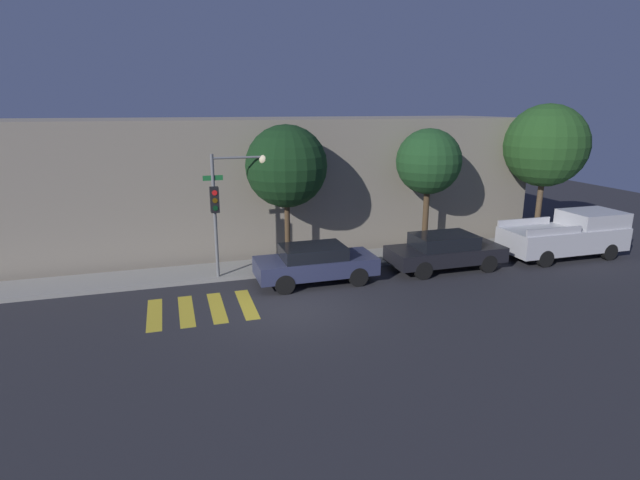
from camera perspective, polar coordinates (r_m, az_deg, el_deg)
ground_plane at (r=16.03m, az=-3.04°, el=-7.82°), size 60.00×60.00×0.00m
sidewalk at (r=19.85m, az=-6.00°, el=-3.10°), size 26.00×1.99×0.14m
building_row at (r=23.45m, az=-8.30°, el=6.61°), size 26.00×6.00×5.70m
crosswalk at (r=16.39m, az=-13.35°, el=-7.69°), size 3.31×2.60×0.00m
traffic_light_pole at (r=18.08m, az=-10.56°, el=5.18°), size 2.37×0.56×4.62m
sedan_near_corner at (r=18.00m, az=-0.56°, el=-2.63°), size 4.33×1.78×1.41m
sedan_middle at (r=20.09m, az=14.09°, el=-1.20°), size 4.52×1.85×1.43m
pickup_truck at (r=23.58m, az=26.52°, el=0.56°), size 5.23×2.06×1.91m
tree_near_corner at (r=19.39m, az=-3.87°, el=8.38°), size 3.17×3.17×5.58m
tree_midblock at (r=21.62m, az=12.31°, el=8.71°), size 2.74×2.74×5.36m
tree_far_end at (r=24.96m, az=24.40°, el=9.78°), size 3.69×3.69×6.36m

